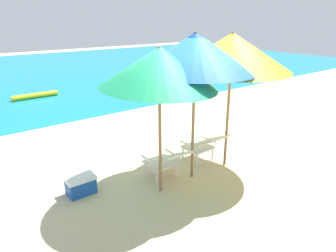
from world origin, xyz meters
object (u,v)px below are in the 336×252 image
object	(u,v)px
beach_umbrella_center	(195,53)
swim_buoy	(35,95)
beach_umbrella_left	(159,68)
lounge_chair_left	(166,160)
beach_umbrella_right	(232,52)
cooler_box	(81,185)
lounge_chair_right	(204,144)

from	to	relation	value
beach_umbrella_center	swim_buoy	bearing A→B (deg)	94.22
swim_buoy	beach_umbrella_left	world-z (taller)	beach_umbrella_left
swim_buoy	beach_umbrella_left	distance (m)	8.16
lounge_chair_left	beach_umbrella_right	xyz separation A→B (m)	(1.31, -0.22, 1.82)
beach_umbrella_right	cooler_box	size ratio (longest dim) A/B	5.44
swim_buoy	beach_umbrella_center	distance (m)	8.18
lounge_chair_right	cooler_box	bearing A→B (deg)	170.66
lounge_chair_left	beach_umbrella_right	world-z (taller)	beach_umbrella_right
beach_umbrella_center	beach_umbrella_right	bearing A→B (deg)	-2.76
lounge_chair_right	beach_umbrella_left	bearing A→B (deg)	-165.72
beach_umbrella_right	cooler_box	distance (m)	3.48
lounge_chair_left	beach_umbrella_right	distance (m)	2.25
swim_buoy	cooler_box	bearing A→B (deg)	-100.12
swim_buoy	cooler_box	world-z (taller)	cooler_box
lounge_chair_right	beach_umbrella_center	size ratio (longest dim) A/B	0.31
beach_umbrella_center	beach_umbrella_right	world-z (taller)	beach_umbrella_center
lounge_chair_right	beach_umbrella_center	world-z (taller)	beach_umbrella_center
swim_buoy	lounge_chair_left	size ratio (longest dim) A/B	1.77
beach_umbrella_left	beach_umbrella_right	bearing A→B (deg)	0.02
swim_buoy	lounge_chair_right	bearing A→B (deg)	-81.21
lounge_chair_left	cooler_box	size ratio (longest dim) A/B	1.92
beach_umbrella_right	lounge_chair_left	bearing A→B (deg)	170.34
lounge_chair_left	beach_umbrella_center	distance (m)	1.92
lounge_chair_right	beach_umbrella_left	distance (m)	2.18
lounge_chair_right	beach_umbrella_left	xyz separation A→B (m)	(-1.34, -0.34, 1.69)
swim_buoy	beach_umbrella_center	world-z (taller)	beach_umbrella_center
beach_umbrella_left	cooler_box	world-z (taller)	beach_umbrella_left
beach_umbrella_left	beach_umbrella_right	distance (m)	1.60
beach_umbrella_center	cooler_box	distance (m)	2.89
lounge_chair_right	beach_umbrella_left	world-z (taller)	beach_umbrella_left
lounge_chair_left	cooler_box	world-z (taller)	lounge_chair_left
swim_buoy	lounge_chair_left	world-z (taller)	lounge_chair_left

